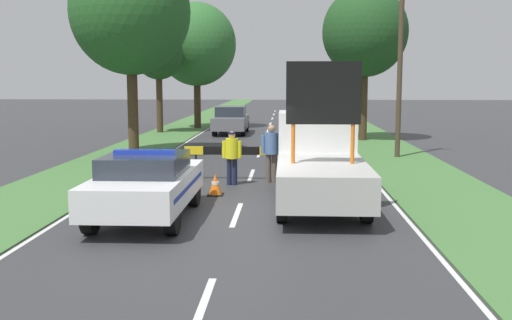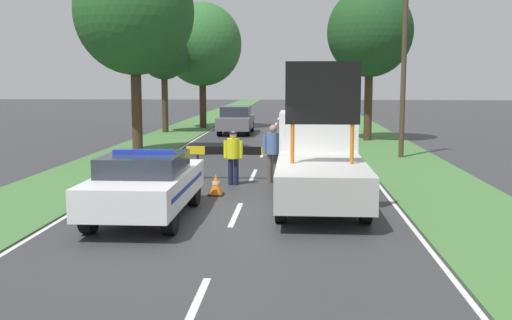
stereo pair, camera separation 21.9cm
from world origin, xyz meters
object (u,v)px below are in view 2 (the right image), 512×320
object	(u,v)px
pedestrian_civilian	(273,149)
traffic_cone_near_police	(216,185)
queued_car_suv_grey	(236,120)
roadside_tree_mid_left	(134,12)
utility_pole	(404,57)
police_car	(146,183)
traffic_cone_near_truck	(163,178)
road_barrier	(242,152)
queued_car_hatch_blue	(305,142)
roadside_tree_mid_right	(202,45)
traffic_cone_centre_front	(355,167)
roadside_tree_near_left	(164,55)
roadside_tree_near_right	(370,32)
police_officer	(233,153)
queued_car_van_white	(307,115)
queued_car_sedan_silver	(309,129)
work_truck	(319,160)

from	to	relation	value
pedestrian_civilian	traffic_cone_near_police	size ratio (longest dim) A/B	3.02
queued_car_suv_grey	roadside_tree_mid_left	size ratio (longest dim) A/B	0.56
traffic_cone_near_police	utility_pole	world-z (taller)	utility_pole
police_car	traffic_cone_near_truck	xyz separation A→B (m)	(-0.42, 3.60, -0.48)
pedestrian_civilian	queued_car_suv_grey	world-z (taller)	pedestrian_civilian
road_barrier	traffic_cone_near_police	xyz separation A→B (m)	(-0.50, -2.48, -0.58)
queued_car_hatch_blue	roadside_tree_mid_right	distance (m)	17.01
police_car	queued_car_suv_grey	xyz separation A→B (m)	(-0.08, 21.23, 0.01)
traffic_cone_centre_front	roadside_tree_near_left	bearing A→B (deg)	122.48
roadside_tree_near_right	roadside_tree_mid_left	world-z (taller)	roadside_tree_mid_left
traffic_cone_near_truck	utility_pole	world-z (taller)	utility_pole
queued_car_suv_grey	utility_pole	world-z (taller)	utility_pole
police_officer	road_barrier	bearing A→B (deg)	-75.30
roadside_tree_near_right	pedestrian_civilian	bearing A→B (deg)	-108.68
pedestrian_civilian	queued_car_hatch_blue	bearing A→B (deg)	75.58
traffic_cone_near_police	queued_car_suv_grey	bearing A→B (deg)	93.96
police_officer	traffic_cone_near_police	world-z (taller)	police_officer
queued_car_van_white	queued_car_sedan_silver	bearing A→B (deg)	89.24
traffic_cone_near_truck	queued_car_sedan_silver	xyz separation A→B (m)	(4.38, 12.05, 0.46)
road_barrier	roadside_tree_near_right	distance (m)	14.30
road_barrier	utility_pole	bearing A→B (deg)	40.59
police_officer	queued_car_sedan_silver	world-z (taller)	police_officer
road_barrier	queued_car_suv_grey	size ratio (longest dim) A/B	0.75
queued_car_suv_grey	roadside_tree_mid_left	world-z (taller)	roadside_tree_mid_left
work_truck	pedestrian_civilian	size ratio (longest dim) A/B	3.34
traffic_cone_centre_front	queued_car_hatch_blue	bearing A→B (deg)	116.62
road_barrier	roadside_tree_near_left	distance (m)	17.87
road_barrier	traffic_cone_near_truck	bearing A→B (deg)	-145.75
pedestrian_civilian	roadside_tree_mid_left	xyz separation A→B (m)	(-5.81, 6.28, 4.74)
police_car	queued_car_sedan_silver	world-z (taller)	police_car
police_officer	pedestrian_civilian	xyz separation A→B (m)	(1.15, 0.49, 0.08)
queued_car_hatch_blue	queued_car_van_white	bearing A→B (deg)	-91.40
queued_car_van_white	utility_pole	xyz separation A→B (m)	(3.43, -15.76, 3.20)
queued_car_hatch_blue	utility_pole	bearing A→B (deg)	-163.36
traffic_cone_near_police	queued_car_sedan_silver	distance (m)	13.17
police_officer	roadside_tree_near_right	size ratio (longest dim) A/B	0.21
queued_car_hatch_blue	utility_pole	size ratio (longest dim) A/B	0.58
roadside_tree_mid_left	traffic_cone_near_police	bearing A→B (deg)	-62.51
roadside_tree_near_left	utility_pole	size ratio (longest dim) A/B	0.79
traffic_cone_near_truck	queued_car_van_white	distance (m)	23.58
traffic_cone_near_police	traffic_cone_near_truck	bearing A→B (deg)	153.32
roadside_tree_near_left	queued_car_van_white	bearing A→B (deg)	30.96
police_officer	utility_pole	distance (m)	9.42
roadside_tree_near_left	roadside_tree_mid_left	world-z (taller)	roadside_tree_mid_left
road_barrier	queued_car_hatch_blue	size ratio (longest dim) A/B	0.78
police_officer	pedestrian_civilian	size ratio (longest dim) A/B	0.91
roadside_tree_near_left	roadside_tree_mid_right	bearing A→B (deg)	62.17
queued_car_sedan_silver	roadside_tree_mid_right	size ratio (longest dim) A/B	0.52
work_truck	road_barrier	world-z (taller)	work_truck
roadside_tree_mid_left	road_barrier	bearing A→B (deg)	-50.51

